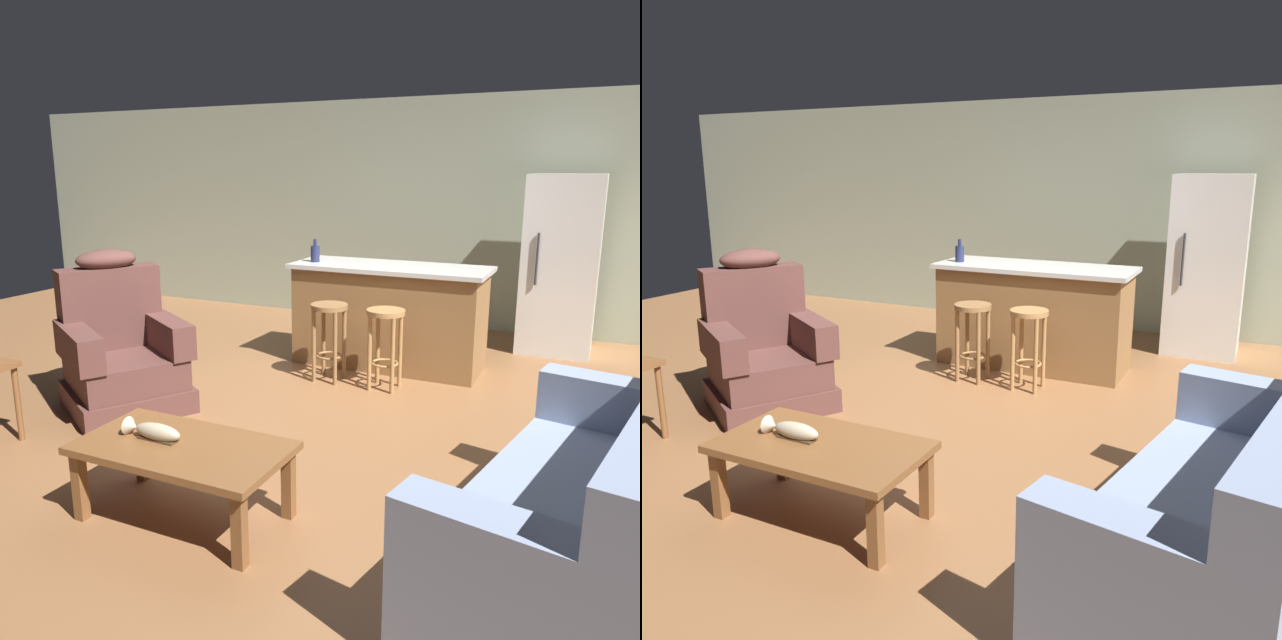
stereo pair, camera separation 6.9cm
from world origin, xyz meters
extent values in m
plane|color=brown|center=(0.00, 0.00, 0.00)|extent=(12.00, 12.00, 0.00)
cube|color=#9EA88E|center=(0.00, 3.12, 1.30)|extent=(12.00, 0.05, 2.60)
cube|color=brown|center=(-0.09, -1.64, 0.40)|extent=(1.10, 0.60, 0.04)
cube|color=brown|center=(-0.58, -1.88, 0.19)|extent=(0.06, 0.06, 0.38)
cube|color=brown|center=(0.40, -1.88, 0.19)|extent=(0.06, 0.06, 0.38)
cube|color=brown|center=(-0.58, -1.40, 0.19)|extent=(0.06, 0.06, 0.38)
cube|color=brown|center=(0.40, -1.40, 0.19)|extent=(0.06, 0.06, 0.38)
cube|color=#4C3823|center=(-0.24, -1.65, 0.43)|extent=(0.22, 0.07, 0.01)
ellipsoid|color=tan|center=(-0.24, -1.65, 0.46)|extent=(0.28, 0.09, 0.09)
cone|color=tan|center=(-0.41, -1.65, 0.46)|extent=(0.06, 0.10, 0.10)
cube|color=#8493B2|center=(1.78, -1.31, 0.10)|extent=(1.19, 2.03, 0.20)
cube|color=#8493B2|center=(1.78, -1.31, 0.31)|extent=(1.19, 2.03, 0.22)
cube|color=#8493B2|center=(1.62, -2.15, 0.56)|extent=(0.86, 0.36, 0.28)
cube|color=#8493B2|center=(1.95, -0.48, 0.56)|extent=(0.86, 0.36, 0.28)
cube|color=brown|center=(-1.47, -0.54, 0.09)|extent=(1.15, 1.15, 0.18)
cube|color=brown|center=(-1.47, -0.54, 0.30)|extent=(1.07, 1.06, 0.24)
cube|color=brown|center=(-1.73, -0.38, 0.74)|extent=(0.60, 0.77, 0.64)
ellipsoid|color=brown|center=(-1.73, -0.38, 1.12)|extent=(0.47, 0.53, 0.16)
cube|color=brown|center=(-1.28, -0.27, 0.55)|extent=(0.78, 0.57, 0.26)
cube|color=brown|center=(-1.63, -0.83, 0.55)|extent=(0.78, 0.57, 0.26)
cylinder|color=brown|center=(-1.71, -1.32, 0.26)|extent=(0.04, 0.04, 0.52)
cube|color=olive|center=(0.00, 1.35, 0.45)|extent=(1.71, 0.63, 0.91)
cube|color=silver|center=(0.00, 1.35, 0.93)|extent=(1.80, 0.70, 0.04)
cylinder|color=olive|center=(-0.32, 0.72, 0.66)|extent=(0.32, 0.32, 0.04)
torus|color=olive|center=(-0.32, 0.72, 0.22)|extent=(0.23, 0.23, 0.02)
cylinder|color=olive|center=(-0.42, 0.62, 0.32)|extent=(0.04, 0.04, 0.64)
cylinder|color=olive|center=(-0.22, 0.62, 0.32)|extent=(0.04, 0.04, 0.64)
cylinder|color=olive|center=(-0.42, 0.82, 0.32)|extent=(0.04, 0.04, 0.64)
cylinder|color=olive|center=(-0.22, 0.82, 0.32)|extent=(0.04, 0.04, 0.64)
cylinder|color=#A87A47|center=(0.19, 0.72, 0.66)|extent=(0.32, 0.32, 0.04)
torus|color=#A87A47|center=(0.19, 0.72, 0.22)|extent=(0.23, 0.23, 0.02)
cylinder|color=#A87A47|center=(0.09, 0.62, 0.32)|extent=(0.04, 0.04, 0.64)
cylinder|color=#A87A47|center=(0.29, 0.62, 0.32)|extent=(0.04, 0.04, 0.64)
cylinder|color=#A87A47|center=(0.09, 0.82, 0.32)|extent=(0.04, 0.04, 0.64)
cylinder|color=#A87A47|center=(0.29, 0.82, 0.32)|extent=(0.04, 0.04, 0.64)
cube|color=white|center=(1.37, 2.55, 0.88)|extent=(0.70, 0.66, 1.76)
cylinder|color=#333338|center=(1.18, 2.20, 0.97)|extent=(0.02, 0.02, 0.50)
cylinder|color=#23284C|center=(-0.72, 1.26, 1.02)|extent=(0.09, 0.09, 0.15)
cylinder|color=#23284C|center=(-0.72, 1.26, 1.13)|extent=(0.03, 0.03, 0.06)
camera|label=1|loc=(1.81, -4.03, 1.80)|focal=35.00mm
camera|label=2|loc=(1.88, -4.00, 1.80)|focal=35.00mm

